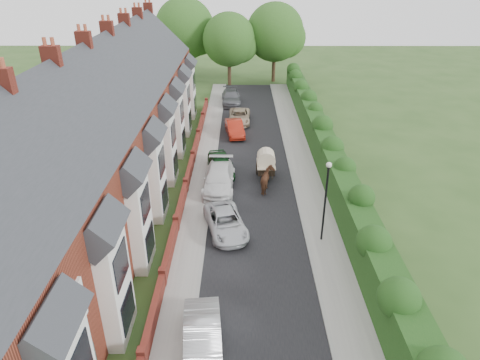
% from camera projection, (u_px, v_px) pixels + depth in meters
% --- Properties ---
extents(ground, '(140.00, 140.00, 0.00)m').
position_uv_depth(ground, '(268.00, 286.00, 21.94)').
color(ground, '#2D4C1E').
rests_on(ground, ground).
extents(road, '(6.00, 58.00, 0.02)m').
position_uv_depth(road, '(253.00, 186.00, 31.73)').
color(road, black).
rests_on(road, ground).
extents(pavement_hedge_side, '(2.20, 58.00, 0.12)m').
position_uv_depth(pavement_hedge_side, '(308.00, 185.00, 31.69)').
color(pavement_hedge_side, gray).
rests_on(pavement_hedge_side, ground).
extents(pavement_house_side, '(1.70, 58.00, 0.12)m').
position_uv_depth(pavement_house_side, '(201.00, 185.00, 31.72)').
color(pavement_house_side, gray).
rests_on(pavement_house_side, ground).
extents(kerb_hedge_side, '(0.18, 58.00, 0.13)m').
position_uv_depth(kerb_hedge_side, '(294.00, 185.00, 31.69)').
color(kerb_hedge_side, gray).
rests_on(kerb_hedge_side, ground).
extents(kerb_house_side, '(0.18, 58.00, 0.13)m').
position_uv_depth(kerb_house_side, '(212.00, 185.00, 31.71)').
color(kerb_house_side, gray).
rests_on(kerb_house_side, ground).
extents(hedge, '(2.10, 58.00, 2.85)m').
position_uv_depth(hedge, '(335.00, 166.00, 30.98)').
color(hedge, '#143D13').
rests_on(hedge, ground).
extents(terrace_row, '(9.05, 40.50, 11.50)m').
position_uv_depth(terrace_row, '(101.00, 134.00, 28.82)').
color(terrace_row, maroon).
rests_on(terrace_row, ground).
extents(garden_wall_row, '(0.35, 40.35, 1.10)m').
position_uv_depth(garden_wall_row, '(186.00, 186.00, 30.65)').
color(garden_wall_row, maroon).
rests_on(garden_wall_row, ground).
extents(lamppost, '(0.32, 0.32, 5.16)m').
position_uv_depth(lamppost, '(326.00, 192.00, 23.98)').
color(lamppost, black).
rests_on(lamppost, ground).
extents(tree_far_left, '(7.14, 6.80, 9.29)m').
position_uv_depth(tree_far_left, '(232.00, 41.00, 55.00)').
color(tree_far_left, '#332316').
rests_on(tree_far_left, ground).
extents(tree_far_right, '(7.98, 7.60, 10.31)m').
position_uv_depth(tree_far_right, '(278.00, 34.00, 56.48)').
color(tree_far_right, '#332316').
rests_on(tree_far_right, ground).
extents(tree_far_back, '(8.40, 8.00, 10.82)m').
position_uv_depth(tree_far_back, '(188.00, 30.00, 57.28)').
color(tree_far_back, '#332316').
rests_on(tree_far_back, ground).
extents(car_silver_a, '(2.01, 4.63, 1.48)m').
position_uv_depth(car_silver_a, '(203.00, 340.00, 17.88)').
color(car_silver_a, '#B8B8BD').
rests_on(car_silver_a, ground).
extents(car_silver_b, '(3.22, 5.01, 1.29)m').
position_uv_depth(car_silver_b, '(226.00, 222.00, 26.11)').
color(car_silver_b, silver).
rests_on(car_silver_b, ground).
extents(car_white, '(2.33, 5.47, 1.57)m').
position_uv_depth(car_white, '(219.00, 179.00, 31.03)').
color(car_white, white).
rests_on(car_white, ground).
extents(car_green, '(2.56, 4.59, 1.48)m').
position_uv_depth(car_green, '(221.00, 164.00, 33.40)').
color(car_green, '#103716').
rests_on(car_green, ground).
extents(car_red, '(2.08, 4.41, 1.40)m').
position_uv_depth(car_red, '(235.00, 128.00, 40.68)').
color(car_red, '#A02011').
rests_on(car_red, ground).
extents(car_beige, '(2.25, 4.70, 1.29)m').
position_uv_depth(car_beige, '(239.00, 116.00, 43.87)').
color(car_beige, tan).
rests_on(car_beige, ground).
extents(car_grey, '(2.39, 5.26, 1.49)m').
position_uv_depth(car_grey, '(231.00, 97.00, 49.70)').
color(car_grey, '#57595E').
rests_on(car_grey, ground).
extents(horse, '(1.19, 2.17, 1.75)m').
position_uv_depth(horse, '(267.00, 180.00, 30.57)').
color(horse, '#512F1D').
rests_on(horse, ground).
extents(horse_cart, '(1.43, 3.17, 2.29)m').
position_uv_depth(horse_cart, '(266.00, 162.00, 32.36)').
color(horse_cart, black).
rests_on(horse_cart, ground).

